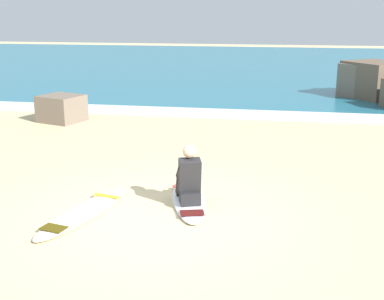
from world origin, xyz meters
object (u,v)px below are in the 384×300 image
surfboard_spare_near (84,212)px  shoreline_rock (62,108)px  surfboard_main (189,200)px  surfer_seated (189,179)px

surfboard_spare_near → shoreline_rock: (-3.18, 6.33, 0.33)m
surfboard_main → surfboard_spare_near: same height
surfboard_main → surfer_seated: 0.43m
shoreline_rock → surfboard_main: bearing=-49.8°
surfboard_main → surfer_seated: (0.03, -0.14, 0.40)m
surfboard_main → surfboard_spare_near: 1.70m
surfboard_main → shoreline_rock: size_ratio=1.95×
surfer_seated → shoreline_rock: 7.37m
surfer_seated → shoreline_rock: (-4.70, 5.67, -0.07)m
surfboard_spare_near → shoreline_rock: 7.09m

